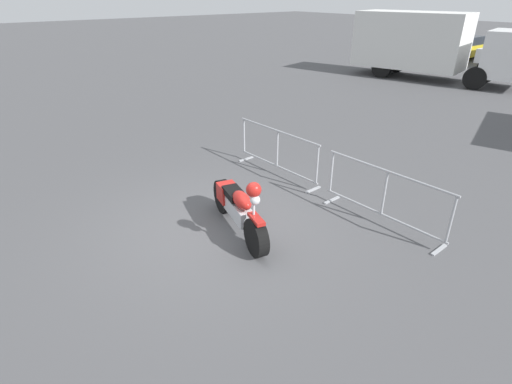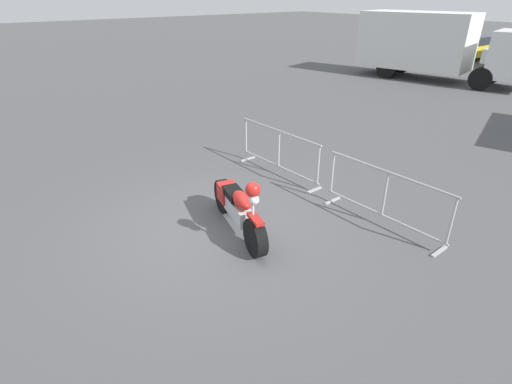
{
  "view_description": "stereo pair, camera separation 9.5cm",
  "coord_description": "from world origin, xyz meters",
  "px_view_note": "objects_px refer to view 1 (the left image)",
  "views": [
    {
      "loc": [
        5.25,
        -3.32,
        3.86
      ],
      "look_at": [
        0.32,
        0.67,
        0.65
      ],
      "focal_mm": 28.0,
      "sensor_mm": 36.0,
      "label": 1
    },
    {
      "loc": [
        5.31,
        -3.24,
        3.86
      ],
      "look_at": [
        0.32,
        0.67,
        0.65
      ],
      "focal_mm": 28.0,
      "sensor_mm": 36.0,
      "label": 2
    }
  ],
  "objects_px": {
    "parked_car_white": "(510,52)",
    "crowd_barrier_near": "(277,151)",
    "parked_car_yellow": "(465,48)",
    "crowd_barrier_far": "(384,196)",
    "box_truck": "(429,43)",
    "motorcycle": "(238,207)",
    "parked_car_silver": "(421,43)"
  },
  "relations": [
    {
      "from": "crowd_barrier_near",
      "to": "parked_car_yellow",
      "type": "bearing_deg",
      "value": 105.59
    },
    {
      "from": "parked_car_silver",
      "to": "parked_car_yellow",
      "type": "relative_size",
      "value": 1.09
    },
    {
      "from": "crowd_barrier_far",
      "to": "box_truck",
      "type": "bearing_deg",
      "value": 117.65
    },
    {
      "from": "parked_car_silver",
      "to": "box_truck",
      "type": "bearing_deg",
      "value": -147.47
    },
    {
      "from": "parked_car_yellow",
      "to": "parked_car_white",
      "type": "xyz_separation_m",
      "value": [
        2.79,
        -0.49,
        0.09
      ]
    },
    {
      "from": "box_truck",
      "to": "parked_car_silver",
      "type": "distance_m",
      "value": 8.7
    },
    {
      "from": "motorcycle",
      "to": "parked_car_silver",
      "type": "height_order",
      "value": "parked_car_silver"
    },
    {
      "from": "motorcycle",
      "to": "crowd_barrier_far",
      "type": "height_order",
      "value": "motorcycle"
    },
    {
      "from": "parked_car_yellow",
      "to": "parked_car_white",
      "type": "height_order",
      "value": "parked_car_white"
    },
    {
      "from": "parked_car_silver",
      "to": "crowd_barrier_far",
      "type": "bearing_deg",
      "value": -150.43
    },
    {
      "from": "parked_car_silver",
      "to": "parked_car_yellow",
      "type": "xyz_separation_m",
      "value": [
        2.79,
        0.42,
        -0.06
      ]
    },
    {
      "from": "motorcycle",
      "to": "parked_car_silver",
      "type": "distance_m",
      "value": 24.67
    },
    {
      "from": "motorcycle",
      "to": "box_truck",
      "type": "xyz_separation_m",
      "value": [
        -5.39,
        15.22,
        1.16
      ]
    },
    {
      "from": "crowd_barrier_far",
      "to": "parked_car_white",
      "type": "height_order",
      "value": "parked_car_white"
    },
    {
      "from": "box_truck",
      "to": "parked_car_silver",
      "type": "height_order",
      "value": "box_truck"
    },
    {
      "from": "crowd_barrier_near",
      "to": "parked_car_silver",
      "type": "bearing_deg",
      "value": 112.87
    },
    {
      "from": "box_truck",
      "to": "parked_car_white",
      "type": "height_order",
      "value": "box_truck"
    },
    {
      "from": "crowd_barrier_far",
      "to": "box_truck",
      "type": "distance_m",
      "value": 14.75
    },
    {
      "from": "motorcycle",
      "to": "parked_car_white",
      "type": "bearing_deg",
      "value": 116.26
    },
    {
      "from": "crowd_barrier_near",
      "to": "parked_car_silver",
      "type": "relative_size",
      "value": 0.58
    },
    {
      "from": "parked_car_white",
      "to": "crowd_barrier_far",
      "type": "bearing_deg",
      "value": -163.64
    },
    {
      "from": "motorcycle",
      "to": "parked_car_yellow",
      "type": "height_order",
      "value": "parked_car_yellow"
    },
    {
      "from": "parked_car_white",
      "to": "crowd_barrier_near",
      "type": "bearing_deg",
      "value": -171.38
    },
    {
      "from": "crowd_barrier_near",
      "to": "parked_car_yellow",
      "type": "xyz_separation_m",
      "value": [
        -5.79,
        20.77,
        0.13
      ]
    },
    {
      "from": "box_truck",
      "to": "motorcycle",
      "type": "bearing_deg",
      "value": -82.27
    },
    {
      "from": "crowd_barrier_near",
      "to": "box_truck",
      "type": "distance_m",
      "value": 13.66
    },
    {
      "from": "parked_car_silver",
      "to": "parked_car_white",
      "type": "relative_size",
      "value": 0.97
    },
    {
      "from": "parked_car_silver",
      "to": "parked_car_yellow",
      "type": "height_order",
      "value": "parked_car_silver"
    },
    {
      "from": "parked_car_white",
      "to": "parked_car_silver",
      "type": "bearing_deg",
      "value": 89.45
    },
    {
      "from": "motorcycle",
      "to": "crowd_barrier_near",
      "type": "relative_size",
      "value": 0.86
    },
    {
      "from": "crowd_barrier_near",
      "to": "box_truck",
      "type": "xyz_separation_m",
      "value": [
        -3.95,
        13.03,
        1.08
      ]
    },
    {
      "from": "parked_car_silver",
      "to": "parked_car_white",
      "type": "bearing_deg",
      "value": -90.55
    }
  ]
}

